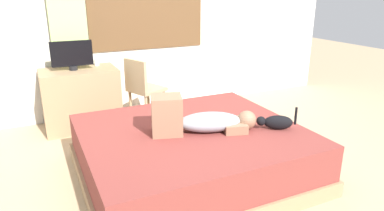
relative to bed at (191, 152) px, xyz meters
The scene contains 10 objects.
ground_plane 0.29m from the bed, 64.16° to the right, with size 16.00×16.00×0.00m, color tan.
back_wall_with_window 2.41m from the bed, 87.76° to the left, with size 6.40×0.14×2.90m.
bed is the anchor object (origin of this frame).
person_lying 0.36m from the bed, 64.59° to the right, with size 0.93×0.49×0.34m.
cat 0.82m from the bed, 25.09° to the right, with size 0.33×0.22×0.21m.
desk 1.83m from the bed, 113.65° to the left, with size 0.90×0.56×0.74m.
tv_monitor 1.97m from the bed, 115.11° to the left, with size 0.48×0.10×0.35m.
cup 1.96m from the bed, 104.81° to the left, with size 0.06×0.06×0.08m, color white.
chair_by_desk 1.44m from the bed, 90.75° to the left, with size 0.50×0.50×0.86m.
curtain_left 2.32m from the bed, 111.24° to the left, with size 0.44×0.06×2.43m, color #ADCC75.
Camera 1 is at (-1.31, -2.48, 1.67)m, focal length 32.45 mm.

